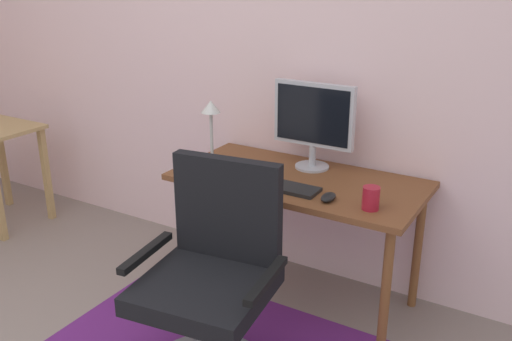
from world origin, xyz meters
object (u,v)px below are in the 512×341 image
at_px(desk, 298,192).
at_px(desk_lamp, 211,126).
at_px(cell_phone, 235,165).
at_px(monitor, 314,119).
at_px(computer_mouse, 328,197).
at_px(keyboard, 276,185).
at_px(coffee_cup, 371,198).
at_px(office_chair, 211,296).

bearing_deg(desk, desk_lamp, -153.08).
bearing_deg(desk_lamp, cell_phone, 84.20).
distance_m(monitor, computer_mouse, 0.51).
bearing_deg(computer_mouse, cell_phone, 164.64).
distance_m(desk, keyboard, 0.19).
height_order(coffee_cup, office_chair, office_chair).
height_order(desk, coffee_cup, coffee_cup).
bearing_deg(monitor, office_chair, -91.67).
relative_size(computer_mouse, office_chair, 0.11).
height_order(keyboard, desk_lamp, desk_lamp).
xyz_separation_m(computer_mouse, coffee_cup, (0.20, 0.01, 0.04)).
height_order(monitor, keyboard, monitor).
xyz_separation_m(monitor, computer_mouse, (0.26, -0.36, -0.25)).
relative_size(keyboard, cell_phone, 3.07).
bearing_deg(desk, computer_mouse, -37.36).
xyz_separation_m(keyboard, coffee_cup, (0.48, -0.02, 0.04)).
xyz_separation_m(desk, monitor, (-0.01, 0.17, 0.34)).
xyz_separation_m(coffee_cup, office_chair, (-0.48, -0.55, -0.35)).
distance_m(monitor, office_chair, 1.06).
bearing_deg(desk_lamp, desk, 26.92).
height_order(computer_mouse, coffee_cup, coffee_cup).
bearing_deg(computer_mouse, monitor, 125.23).
bearing_deg(monitor, cell_phone, -152.13).
bearing_deg(computer_mouse, coffee_cup, 2.53).
distance_m(computer_mouse, office_chair, 0.69).
bearing_deg(coffee_cup, cell_phone, 168.82).
relative_size(coffee_cup, desk_lamp, 0.27).
bearing_deg(desk_lamp, monitor, 44.16).
xyz_separation_m(monitor, cell_phone, (-0.36, -0.19, -0.26)).
distance_m(desk, computer_mouse, 0.33).
xyz_separation_m(computer_mouse, office_chair, (-0.28, -0.54, -0.32)).
relative_size(desk, coffee_cup, 12.07).
relative_size(computer_mouse, desk_lamp, 0.27).
xyz_separation_m(monitor, desk_lamp, (-0.38, -0.37, -0.00)).
bearing_deg(coffee_cup, monitor, 142.04).
height_order(keyboard, coffee_cup, coffee_cup).
bearing_deg(desk, office_chair, -92.67).
distance_m(coffee_cup, desk_lamp, 0.86).
xyz_separation_m(keyboard, office_chair, (0.00, -0.57, -0.31)).
bearing_deg(desk_lamp, office_chair, -56.19).
relative_size(monitor, coffee_cup, 4.36).
bearing_deg(office_chair, cell_phone, 108.01).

